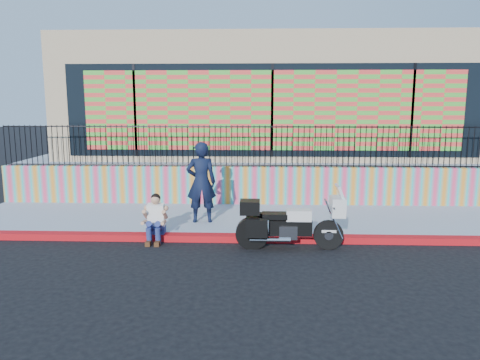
{
  "coord_description": "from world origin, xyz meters",
  "views": [
    {
      "loc": [
        -0.41,
        -10.23,
        3.17
      ],
      "look_at": [
        -0.86,
        1.2,
        1.21
      ],
      "focal_mm": 35.0,
      "sensor_mm": 36.0,
      "label": 1
    }
  ],
  "objects": [
    {
      "name": "police_motorcycle",
      "position": [
        0.24,
        -0.5,
        0.59
      ],
      "size": [
        2.27,
        0.75,
        1.41
      ],
      "color": "black",
      "rests_on": "ground"
    },
    {
      "name": "storefront_building",
      "position": [
        0.0,
        8.13,
        3.25
      ],
      "size": [
        14.0,
        8.06,
        4.0
      ],
      "color": "tan",
      "rests_on": "elevated_platform"
    },
    {
      "name": "ground",
      "position": [
        0.0,
        0.0,
        0.0
      ],
      "size": [
        90.0,
        90.0,
        0.0
      ],
      "primitive_type": "plane",
      "color": "black",
      "rests_on": "ground"
    },
    {
      "name": "sidewalk",
      "position": [
        0.0,
        1.65,
        0.07
      ],
      "size": [
        16.0,
        3.0,
        0.15
      ],
      "primitive_type": "cube",
      "color": "#919BAF",
      "rests_on": "ground"
    },
    {
      "name": "mural_wall",
      "position": [
        0.0,
        3.25,
        0.7
      ],
      "size": [
        16.0,
        0.2,
        1.1
      ],
      "primitive_type": "cube",
      "color": "#E43C67",
      "rests_on": "sidewalk"
    },
    {
      "name": "seated_man",
      "position": [
        -2.72,
        -0.13,
        0.45
      ],
      "size": [
        0.54,
        0.71,
        1.06
      ],
      "color": "navy",
      "rests_on": "ground"
    },
    {
      "name": "police_officer",
      "position": [
        -1.82,
        1.12,
        1.16
      ],
      "size": [
        0.79,
        0.58,
        2.01
      ],
      "primitive_type": "imported",
      "rotation": [
        0.0,
        0.0,
        3.28
      ],
      "color": "black",
      "rests_on": "sidewalk"
    },
    {
      "name": "elevated_platform",
      "position": [
        0.0,
        8.35,
        0.62
      ],
      "size": [
        16.0,
        10.0,
        1.25
      ],
      "primitive_type": "cube",
      "color": "#919BAF",
      "rests_on": "ground"
    },
    {
      "name": "red_curb",
      "position": [
        0.0,
        0.0,
        0.07
      ],
      "size": [
        16.0,
        0.3,
        0.15
      ],
      "primitive_type": "cube",
      "color": "#B60E0D",
      "rests_on": "ground"
    },
    {
      "name": "metal_fence",
      "position": [
        0.0,
        3.25,
        1.85
      ],
      "size": [
        15.8,
        0.04,
        1.2
      ],
      "primitive_type": null,
      "color": "black",
      "rests_on": "mural_wall"
    }
  ]
}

